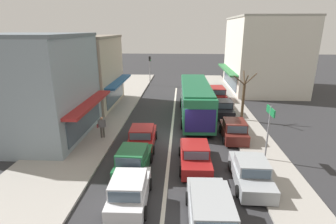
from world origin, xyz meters
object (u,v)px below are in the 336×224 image
(parked_sedan_kerb_front, at_px, (251,173))
(directional_road_sign, at_px, (269,121))
(hatchback_queue_gap_filler, at_px, (130,191))
(hatchback_behind_bus_near, at_px, (133,161))
(street_tree_right, at_px, (243,98))
(sedan_behind_bus_mid, at_px, (142,138))
(parked_wagon_kerb_rear, at_px, (216,94))
(sedan_adjacent_lane_lead, at_px, (195,156))
(parked_sedan_kerb_third, at_px, (223,108))
(traffic_light_downstreet, at_px, (150,66))
(pedestrian_with_handbag_near, at_px, (102,126))
(city_bus, at_px, (196,98))
(wagon_adjacent_lane_trail, at_px, (210,212))
(parked_hatchback_kerb_second, at_px, (234,130))

(parked_sedan_kerb_front, height_order, directional_road_sign, directional_road_sign)
(directional_road_sign, bearing_deg, hatchback_queue_gap_filler, -148.50)
(hatchback_behind_bus_near, relative_size, street_tree_right, 0.84)
(sedan_behind_bus_mid, height_order, parked_wagon_kerb_rear, parked_wagon_kerb_rear)
(sedan_adjacent_lane_lead, xyz_separation_m, hatchback_behind_bus_near, (-3.58, -0.89, 0.05))
(sedan_behind_bus_mid, distance_m, parked_sedan_kerb_third, 10.09)
(parked_sedan_kerb_third, bearing_deg, traffic_light_downstreet, 122.75)
(parked_wagon_kerb_rear, height_order, pedestrian_with_handbag_near, pedestrian_with_handbag_near)
(hatchback_queue_gap_filler, height_order, hatchback_behind_bus_near, same)
(pedestrian_with_handbag_near, bearing_deg, parked_sedan_kerb_third, 32.69)
(city_bus, height_order, wagon_adjacent_lane_trail, city_bus)
(hatchback_queue_gap_filler, relative_size, street_tree_right, 0.83)
(traffic_light_downstreet, xyz_separation_m, pedestrian_with_handbag_near, (-1.25, -19.89, -1.79))
(city_bus, distance_m, parked_hatchback_kerb_second, 5.76)
(parked_wagon_kerb_rear, bearing_deg, parked_sedan_kerb_front, -90.92)
(sedan_behind_bus_mid, bearing_deg, parked_sedan_kerb_front, -33.84)
(city_bus, xyz_separation_m, hatchback_queue_gap_filler, (-3.66, -13.01, -1.17))
(street_tree_right, xyz_separation_m, pedestrian_with_handbag_near, (-11.37, -4.72, -1.07))
(city_bus, relative_size, traffic_light_downstreet, 2.60)
(city_bus, distance_m, traffic_light_downstreet, 15.60)
(parked_hatchback_kerb_second, relative_size, parked_wagon_kerb_rear, 0.82)
(wagon_adjacent_lane_trail, bearing_deg, city_bus, 89.96)
(sedan_behind_bus_mid, height_order, parked_sedan_kerb_front, same)
(traffic_light_downstreet, bearing_deg, directional_road_sign, -66.20)
(hatchback_queue_gap_filler, height_order, wagon_adjacent_lane_trail, wagon_adjacent_lane_trail)
(sedan_adjacent_lane_lead, height_order, pedestrian_with_handbag_near, pedestrian_with_handbag_near)
(parked_hatchback_kerb_second, distance_m, traffic_light_downstreet, 21.30)
(hatchback_queue_gap_filler, bearing_deg, street_tree_right, 57.39)
(hatchback_behind_bus_near, distance_m, parked_hatchback_kerb_second, 8.40)
(wagon_adjacent_lane_trail, relative_size, traffic_light_downstreet, 1.08)
(sedan_behind_bus_mid, distance_m, hatchback_behind_bus_near, 3.44)
(parked_sedan_kerb_front, bearing_deg, parked_wagon_kerb_rear, 89.08)
(directional_road_sign, bearing_deg, parked_hatchback_kerb_second, 112.49)
(parked_hatchback_kerb_second, bearing_deg, parked_sedan_kerb_third, 89.38)
(parked_sedan_kerb_third, height_order, parked_wagon_kerb_rear, parked_wagon_kerb_rear)
(sedan_adjacent_lane_lead, bearing_deg, traffic_light_downstreet, 103.21)
(city_bus, bearing_deg, parked_sedan_kerb_third, 17.86)
(sedan_adjacent_lane_lead, bearing_deg, parked_hatchback_kerb_second, 53.56)
(hatchback_queue_gap_filler, relative_size, traffic_light_downstreet, 0.89)
(parked_hatchback_kerb_second, xyz_separation_m, parked_sedan_kerb_third, (0.06, 5.85, -0.05))
(hatchback_queue_gap_filler, bearing_deg, sedan_behind_bus_mid, 93.14)
(hatchback_behind_bus_near, distance_m, parked_sedan_kerb_front, 6.54)
(hatchback_queue_gap_filler, xyz_separation_m, parked_hatchback_kerb_second, (6.33, 8.05, 0.00))
(parked_sedan_kerb_front, bearing_deg, wagon_adjacent_lane_trail, -126.50)
(hatchback_queue_gap_filler, distance_m, parked_sedan_kerb_front, 6.46)
(sedan_behind_bus_mid, bearing_deg, traffic_light_downstreet, 95.29)
(sedan_adjacent_lane_lead, xyz_separation_m, wagon_adjacent_lane_trail, (0.42, -5.15, 0.08))
(hatchback_behind_bus_near, bearing_deg, city_bus, 68.25)
(sedan_adjacent_lane_lead, xyz_separation_m, parked_wagon_kerb_rear, (3.18, 15.59, 0.08))
(sedan_behind_bus_mid, xyz_separation_m, parked_wagon_kerb_rear, (6.76, 13.05, 0.08))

